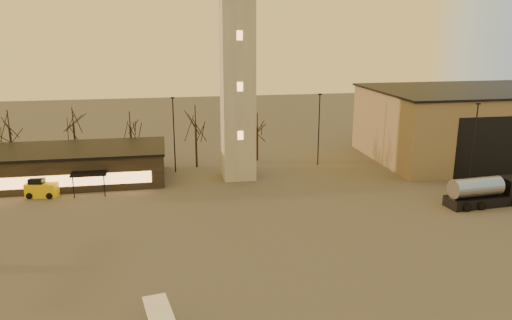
# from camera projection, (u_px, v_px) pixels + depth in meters

# --- Properties ---
(ground) EXTENTS (220.00, 220.00, 0.00)m
(ground) POSITION_uv_depth(u_px,v_px,m) (299.00, 294.00, 36.52)
(ground) COLOR #484442
(ground) RESTS_ON ground
(control_tower) EXTENTS (6.80, 6.80, 32.60)m
(control_tower) POSITION_uv_depth(u_px,v_px,m) (237.00, 49.00, 60.84)
(control_tower) COLOR #979690
(control_tower) RESTS_ON ground
(hangar) EXTENTS (30.60, 20.60, 10.30)m
(hangar) POSITION_uv_depth(u_px,v_px,m) (474.00, 123.00, 73.82)
(hangar) COLOR #806D54
(hangar) RESTS_ON ground
(terminal) EXTENTS (25.40, 12.20, 4.30)m
(terminal) POSITION_uv_depth(u_px,v_px,m) (63.00, 165.00, 62.48)
(terminal) COLOR black
(terminal) RESTS_ON ground
(light_poles) EXTENTS (58.50, 12.25, 10.14)m
(light_poles) POSITION_uv_depth(u_px,v_px,m) (241.00, 135.00, 64.68)
(light_poles) COLOR black
(light_poles) RESTS_ON ground
(tree_row) EXTENTS (37.20, 9.20, 8.80)m
(tree_row) POSITION_uv_depth(u_px,v_px,m) (132.00, 123.00, 69.80)
(tree_row) COLOR black
(tree_row) RESTS_ON ground
(fuel_truck) EXTENTS (8.89, 3.47, 3.23)m
(fuel_truck) POSITION_uv_depth(u_px,v_px,m) (484.00, 194.00, 54.50)
(fuel_truck) COLOR black
(fuel_truck) RESTS_ON ground
(service_cart) EXTENTS (3.74, 2.74, 2.18)m
(service_cart) POSITION_uv_depth(u_px,v_px,m) (42.00, 189.00, 57.53)
(service_cart) COLOR yellow
(service_cart) RESTS_ON ground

